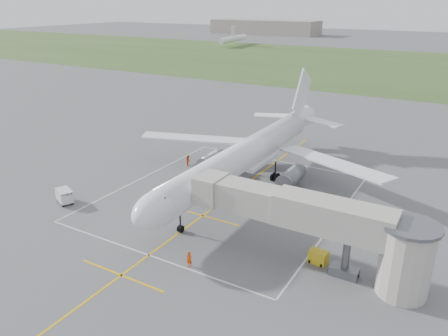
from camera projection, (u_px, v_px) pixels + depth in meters
The scene contains 11 objects.
ground at pixel (242, 187), 60.15m from camera, with size 700.00×700.00×0.00m, color #5A5B5D.
grass_strip at pixel (404, 68), 164.76m from camera, with size 700.00×120.00×0.02m, color #3C5927.
apron_markings at pixel (221, 202), 55.46m from camera, with size 28.20×60.00×0.01m.
airliner at pixel (245, 155), 59.17m from camera, with size 38.93×46.75×13.52m.
jet_bridge at pixel (324, 225), 40.16m from camera, with size 23.40×5.00×7.20m.
gpu_unit at pixel (318, 257), 42.55m from camera, with size 1.89×1.43×1.32m.
baggage_cart at pixel (65, 196), 55.07m from camera, with size 2.98×2.46×1.79m.
ramp_worker_nose at pixel (189, 259), 41.91m from camera, with size 0.58×0.38×1.60m, color #F14507.
ramp_worker_wing at pixel (188, 160), 67.58m from camera, with size 0.82×0.64×1.69m, color #F23F07.
distant_hangars at pixel (415, 31), 279.30m from camera, with size 345.00×49.00×12.00m.
distant_aircraft at pixel (401, 45), 210.91m from camera, with size 191.47×47.85×8.85m.
Camera 1 is at (25.72, -48.87, 24.12)m, focal length 35.00 mm.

